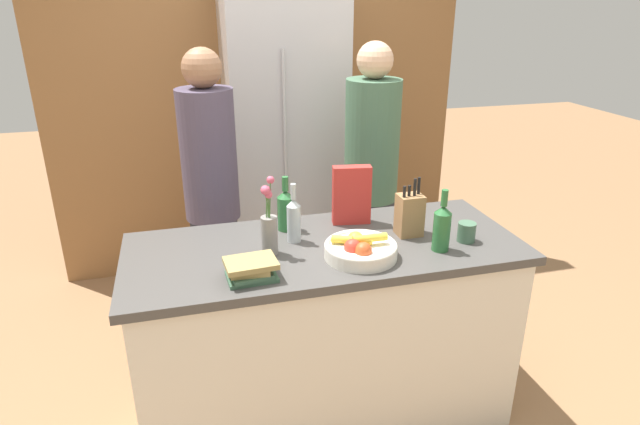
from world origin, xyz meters
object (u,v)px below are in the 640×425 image
refrigerator (285,144)px  coffee_mug (466,232)px  book_stack (251,269)px  person_at_sink (212,190)px  cereal_box (352,195)px  bottle_vinegar (286,209)px  bottle_wine (442,227)px  person_in_blue (371,174)px  knife_block (410,214)px  fruit_bowl (360,249)px  flower_vase (269,226)px  bottle_oil (294,219)px

refrigerator → coffee_mug: size_ratio=17.99×
coffee_mug → book_stack: bearing=-174.3°
refrigerator → person_at_sink: size_ratio=1.17×
cereal_box → bottle_vinegar: 0.33m
bottle_wine → cereal_box: bearing=125.9°
person_at_sink → person_in_blue: person_in_blue is taller
coffee_mug → bottle_wine: size_ratio=0.40×
refrigerator → knife_block: (0.30, -1.44, 0.01)m
fruit_bowl → book_stack: 0.48m
bottle_wine → person_at_sink: person_at_sink is taller
person_in_blue → refrigerator: bearing=110.5°
book_stack → person_in_blue: bearing=48.6°
knife_block → coffee_mug: (0.22, -0.13, -0.06)m
fruit_bowl → book_stack: (-0.47, -0.06, -0.00)m
bottle_vinegar → person_in_blue: bearing=40.4°
cereal_box → person_in_blue: 0.61m
bottle_wine → person_in_blue: (0.01, 0.92, -0.05)m
bottle_vinegar → person_in_blue: size_ratio=0.15×
refrigerator → person_at_sink: refrigerator is taller
knife_block → cereal_box: (-0.22, 0.20, 0.04)m
flower_vase → refrigerator: bearing=76.1°
coffee_mug → knife_block: bearing=149.2°
fruit_bowl → bottle_vinegar: bottle_vinegar is taller
book_stack → bottle_wine: 0.84m
cereal_box → bottle_oil: cereal_box is taller
coffee_mug → person_in_blue: bearing=99.5°
book_stack → person_at_sink: 0.92m
fruit_bowl → cereal_box: bearing=77.8°
bottle_wine → knife_block: bearing=109.7°
refrigerator → bottle_wine: 1.66m
knife_block → bottle_oil: same height
fruit_bowl → flower_vase: (-0.36, 0.13, 0.09)m
fruit_bowl → flower_vase: 0.40m
bottle_oil → person_at_sink: person_at_sink is taller
coffee_mug → person_in_blue: 0.88m
person_at_sink → refrigerator: bearing=69.0°
flower_vase → person_in_blue: (0.74, 0.76, -0.07)m
refrigerator → book_stack: refrigerator is taller
knife_block → bottle_wine: bottle_wine is taller
fruit_bowl → person_in_blue: 0.97m
knife_block → bottle_wine: size_ratio=0.99×
person_at_sink → cereal_box: bearing=-21.8°
refrigerator → coffee_mug: 1.65m
knife_block → person_in_blue: 0.74m
cereal_box → bottle_wine: cereal_box is taller
coffee_mug → refrigerator: bearing=108.3°
knife_block → book_stack: (-0.77, -0.23, -0.06)m
refrigerator → book_stack: size_ratio=9.64×
book_stack → person_in_blue: 1.28m
book_stack → bottle_wine: bearing=3.0°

